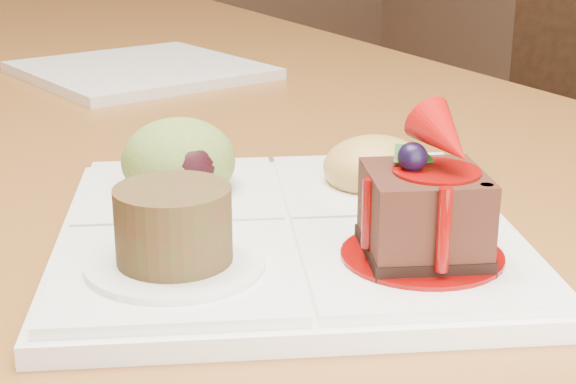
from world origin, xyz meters
name	(u,v)px	position (x,y,z in m)	size (l,w,h in m)	color
dining_table	(12,123)	(0.00, 0.00, 0.68)	(1.00, 1.80, 0.75)	brown
sampler_plate	(285,211)	(0.05, -0.65, 0.77)	(0.36, 0.36, 0.11)	white
second_plate	(141,70)	(0.14, -0.11, 0.76)	(0.25, 0.25, 0.01)	white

